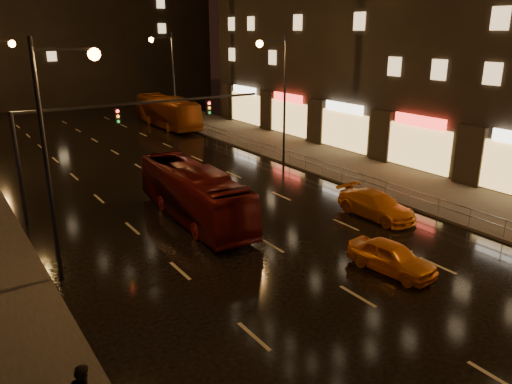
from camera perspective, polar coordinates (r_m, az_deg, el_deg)
ground at (r=33.09m, az=-8.22°, el=-0.15°), size 140.00×140.00×0.00m
sidewalk_right at (r=37.04m, az=14.53°, el=1.54°), size 7.00×70.00×0.15m
traffic_signal at (r=30.21m, az=-17.36°, el=6.76°), size 15.31×0.32×6.20m
railing_right at (r=36.62m, az=7.67°, el=3.11°), size 0.05×56.00×1.00m
bus_red at (r=28.14m, az=-7.14°, el=-0.14°), size 3.13×10.96×3.02m
bus_curb at (r=56.62m, az=-10.10°, el=9.03°), size 2.97×11.99×3.33m
taxi_near at (r=22.91m, az=15.23°, el=-7.19°), size 2.13×4.23×1.38m
taxi_far at (r=29.24m, az=13.57°, el=-1.45°), size 2.13×4.99×1.43m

